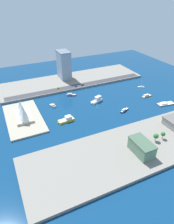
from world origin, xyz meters
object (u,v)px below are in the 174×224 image
object	(u,v)px
taxi_yellow_cab	(58,88)
yacht_sleek_gray	(53,106)
ferry_white_commuter	(97,100)
barge_flat_brown	(165,104)
opera_landmark	(23,113)
hatchback_blue	(76,86)
tugboat_red	(71,95)
sailboat_small_white	(141,87)
ferry_yellow_fast	(67,120)
suv_black	(83,85)
tower_tall_glass	(64,65)
water_taxi_orange	(147,96)
patrol_launch_navy	(124,110)
traffic_light_waterfront	(75,86)
terminal_long_green	(142,147)

from	to	relation	value
taxi_yellow_cab	yacht_sleek_gray	bearing A→B (deg)	153.34
ferry_white_commuter	barge_flat_brown	bearing A→B (deg)	-120.00
ferry_white_commuter	opera_landmark	size ratio (longest dim) A/B	0.56
ferry_white_commuter	yacht_sleek_gray	size ratio (longest dim) A/B	1.84
barge_flat_brown	opera_landmark	xyz separation A→B (m)	(46.13, 184.46, 8.60)
yacht_sleek_gray	hatchback_blue	xyz separation A→B (m)	(40.36, -51.35, 2.51)
tugboat_red	sailboat_small_white	distance (m)	115.76
ferry_yellow_fast	suv_black	world-z (taller)	ferry_yellow_fast
tower_tall_glass	taxi_yellow_cab	bearing A→B (deg)	146.83
tower_tall_glass	barge_flat_brown	bearing A→B (deg)	-146.75
sailboat_small_white	taxi_yellow_cab	distance (m)	134.15
tugboat_red	water_taxi_orange	world-z (taller)	tugboat_red
yacht_sleek_gray	taxi_yellow_cab	xyz separation A→B (m)	(45.40, -22.79, 2.54)
hatchback_blue	tugboat_red	bearing A→B (deg)	141.40
sailboat_small_white	taxi_yellow_cab	bearing A→B (deg)	69.56
tugboat_red	water_taxi_orange	xyz separation A→B (m)	(-50.66, -100.10, -0.08)
ferry_yellow_fast	patrol_launch_navy	world-z (taller)	ferry_yellow_fast
ferry_yellow_fast	hatchback_blue	xyz separation A→B (m)	(82.17, -46.93, 1.57)
ferry_yellow_fast	ferry_white_commuter	bearing A→B (deg)	-63.64
taxi_yellow_cab	opera_landmark	size ratio (longest dim) A/B	0.11
water_taxi_orange	yacht_sleek_gray	distance (m)	138.28
ferry_yellow_fast	suv_black	size ratio (longest dim) A/B	4.22
water_taxi_orange	sailboat_small_white	size ratio (longest dim) A/B	1.63
tugboat_red	traffic_light_waterfront	size ratio (longest dim) A/B	2.23
terminal_long_green	hatchback_blue	distance (m)	168.03
tugboat_red	terminal_long_green	bearing A→B (deg)	-174.58
tugboat_red	water_taxi_orange	distance (m)	112.18
water_taxi_orange	yacht_sleek_gray	bearing A→B (deg)	76.93
terminal_long_green	tower_tall_glass	size ratio (longest dim) A/B	0.57
barge_flat_brown	suv_black	size ratio (longest dim) A/B	4.97
taxi_yellow_cab	suv_black	distance (m)	40.38
barge_flat_brown	hatchback_blue	distance (m)	136.82
terminal_long_green	opera_landmark	xyz separation A→B (m)	(112.36, 90.13, -0.08)
tugboat_red	suv_black	xyz separation A→B (m)	(20.75, -28.23, 2.50)
yacht_sleek_gray	suv_black	size ratio (longest dim) A/B	2.22
ferry_white_commuter	tower_tall_glass	distance (m)	101.13
patrol_launch_navy	tugboat_red	bearing A→B (deg)	33.11
tugboat_red	patrol_launch_navy	bearing A→B (deg)	-146.89
water_taxi_orange	sailboat_small_white	xyz separation A→B (m)	(29.84, -13.77, -0.51)
suv_black	taxi_yellow_cab	bearing A→B (deg)	82.50
sailboat_small_white	ferry_white_commuter	bearing A→B (deg)	98.08
patrol_launch_navy	water_taxi_orange	bearing A→B (deg)	-68.64
barge_flat_brown	suv_black	bearing A→B (deg)	38.27
tower_tall_glass	suv_black	distance (m)	51.17
hatchback_blue	suv_black	distance (m)	11.49
ferry_white_commuter	sailboat_small_white	distance (m)	88.63
tower_tall_glass	opera_landmark	world-z (taller)	tower_tall_glass
water_taxi_orange	terminal_long_green	size ratio (longest dim) A/B	0.64
ferry_yellow_fast	patrol_launch_navy	xyz separation A→B (m)	(-10.37, -76.84, -0.91)
tower_tall_glass	suv_black	bearing A→B (deg)	-160.97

